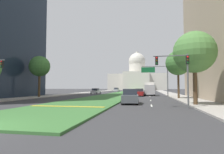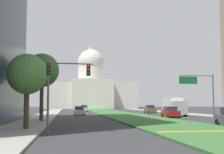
{
  "view_description": "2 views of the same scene",
  "coord_description": "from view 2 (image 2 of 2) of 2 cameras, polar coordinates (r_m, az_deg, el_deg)",
  "views": [
    {
      "loc": [
        7.66,
        -7.29,
        2.0
      ],
      "look_at": [
        -2.22,
        44.47,
        4.83
      ],
      "focal_mm": 30.44,
      "sensor_mm": 36.0,
      "label": 1
    },
    {
      "loc": [
        -9.97,
        -11.67,
        2.14
      ],
      "look_at": [
        -2.73,
        39.95,
        6.55
      ],
      "focal_mm": 50.44,
      "sensor_mm": 36.0,
      "label": 2
    }
  ],
  "objects": [
    {
      "name": "sedan_very_far",
      "position": [
        84.54,
        -5.1,
        -5.71
      ],
      "size": [
        1.97,
        4.2,
        1.77
      ],
      "color": "#BCBCC1",
      "rests_on": "ground_plane"
    },
    {
      "name": "capitol_building",
      "position": [
        138.83,
        -3.86,
        -2.22
      ],
      "size": [
        38.91,
        22.43,
        27.18
      ],
      "color": "beige",
      "rests_on": "ground_plane"
    },
    {
      "name": "median_curb_nose",
      "position": [
        23.82,
        17.02,
        -9.4
      ],
      "size": [
        7.4,
        0.5,
        0.04
      ],
      "primitive_type": "cube",
      "color": "gold",
      "rests_on": "grass_median"
    },
    {
      "name": "traffic_light_near_left",
      "position": [
        22.99,
        -9.37,
        -0.64
      ],
      "size": [
        3.34,
        0.35,
        5.2
      ],
      "color": "#515456",
      "rests_on": "ground_plane"
    },
    {
      "name": "sedan_far_horizon",
      "position": [
        71.46,
        6.9,
        -5.84
      ],
      "size": [
        2.05,
        4.7,
        1.81
      ],
      "color": "brown",
      "rests_on": "ground_plane"
    },
    {
      "name": "sidewalk_right",
      "position": [
        67.08,
        12.93,
        -6.48
      ],
      "size": [
        4.0,
        114.73,
        0.15
      ],
      "primitive_type": "cube",
      "color": "#9E9991",
      "rests_on": "ground_plane"
    },
    {
      "name": "sedan_distant",
      "position": [
        59.55,
        -5.97,
        -6.12
      ],
      "size": [
        2.02,
        4.61,
        1.64
      ],
      "color": "silver",
      "rests_on": "ground_plane"
    },
    {
      "name": "street_tree_left_near",
      "position": [
        26.21,
        -15.12,
        0.44
      ],
      "size": [
        3.29,
        3.29,
        6.16
      ],
      "color": "#4C3823",
      "rests_on": "ground_plane"
    },
    {
      "name": "sedan_midblock",
      "position": [
        49.68,
        10.55,
        -6.31
      ],
      "size": [
        2.02,
        4.42,
        1.69
      ],
      "color": "maroon",
      "rests_on": "ground_plane"
    },
    {
      "name": "street_tree_left_mid",
      "position": [
        38.06,
        -12.55,
        1.12
      ],
      "size": [
        3.99,
        3.99,
        8.06
      ],
      "color": "#4C3823",
      "rests_on": "ground_plane"
    },
    {
      "name": "overhead_guide_sign",
      "position": [
        48.63,
        15.74,
        -1.71
      ],
      "size": [
        5.41,
        0.2,
        6.5
      ],
      "color": "#515456",
      "rests_on": "ground_plane"
    },
    {
      "name": "ground_plane",
      "position": [
        76.1,
        -0.46,
        -6.45
      ],
      "size": [
        280.46,
        280.46,
        0.0
      ],
      "primitive_type": "plane",
      "color": "#333335"
    },
    {
      "name": "grass_median",
      "position": [
        69.78,
        0.23,
        -6.54
      ],
      "size": [
        8.22,
        114.73,
        0.14
      ],
      "primitive_type": "cube",
      "color": "#386B33",
      "rests_on": "ground_plane"
    },
    {
      "name": "sidewalk_left",
      "position": [
        62.82,
        -11.63,
        -6.62
      ],
      "size": [
        4.0,
        114.73,
        0.15
      ],
      "primitive_type": "cube",
      "color": "#9E9991",
      "rests_on": "ground_plane"
    },
    {
      "name": "lane_dashes_right",
      "position": [
        60.95,
        9.23,
        -6.78
      ],
      "size": [
        0.16,
        76.55,
        0.01
      ],
      "color": "silver",
      "rests_on": "ground_plane"
    },
    {
      "name": "box_truck_delivery",
      "position": [
        54.69,
        11.22,
        -5.23
      ],
      "size": [
        2.4,
        6.4,
        3.2
      ],
      "color": "#BCBCC1",
      "rests_on": "ground_plane"
    }
  ]
}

